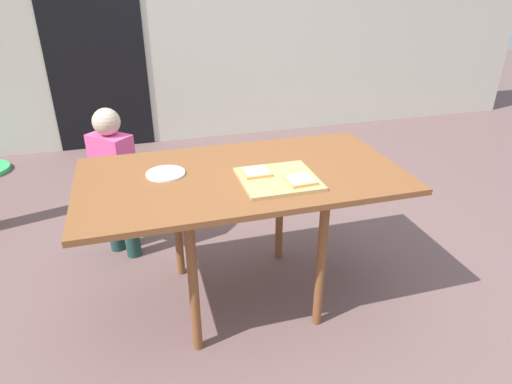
{
  "coord_description": "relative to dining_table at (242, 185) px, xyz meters",
  "views": [
    {
      "loc": [
        -0.47,
        -1.87,
        1.61
      ],
      "look_at": [
        0.07,
        0.0,
        0.63
      ],
      "focal_mm": 31.03,
      "sensor_mm": 36.0,
      "label": 1
    }
  ],
  "objects": [
    {
      "name": "house_door",
      "position": [
        -0.73,
        2.63,
        0.32
      ],
      "size": [
        0.9,
        0.02,
        2.0
      ],
      "primitive_type": "cube",
      "color": "black",
      "rests_on": "ground"
    },
    {
      "name": "cutting_board",
      "position": [
        0.14,
        -0.13,
        0.07
      ],
      "size": [
        0.35,
        0.33,
        0.02
      ],
      "primitive_type": "cube",
      "color": "tan",
      "rests_on": "dining_table"
    },
    {
      "name": "ground_plane",
      "position": [
        0.0,
        0.0,
        -0.68
      ],
      "size": [
        16.0,
        16.0,
        0.0
      ],
      "primitive_type": "plane",
      "color": "#6E5350"
    },
    {
      "name": "pizza_slice_near_right",
      "position": [
        0.22,
        -0.2,
        0.09
      ],
      "size": [
        0.13,
        0.13,
        0.02
      ],
      "color": "#E9A554",
      "rests_on": "cutting_board"
    },
    {
      "name": "pizza_slice_far_left",
      "position": [
        0.06,
        -0.06,
        0.09
      ],
      "size": [
        0.12,
        0.12,
        0.02
      ],
      "color": "#E9A554",
      "rests_on": "cutting_board"
    },
    {
      "name": "dining_table",
      "position": [
        0.0,
        0.0,
        0.0
      ],
      "size": [
        1.54,
        0.81,
        0.74
      ],
      "color": "brown",
      "rests_on": "ground"
    },
    {
      "name": "plate_white_left",
      "position": [
        -0.35,
        0.08,
        0.07
      ],
      "size": [
        0.18,
        0.18,
        0.01
      ],
      "primitive_type": "cylinder",
      "color": "white",
      "rests_on": "dining_table"
    },
    {
      "name": "child_left",
      "position": [
        -0.61,
        0.62,
        -0.15
      ],
      "size": [
        0.27,
        0.27,
        0.94
      ],
      "color": "#1F3F39",
      "rests_on": "ground"
    }
  ]
}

